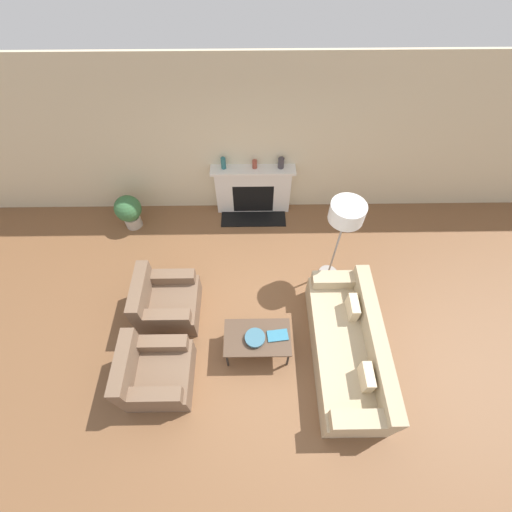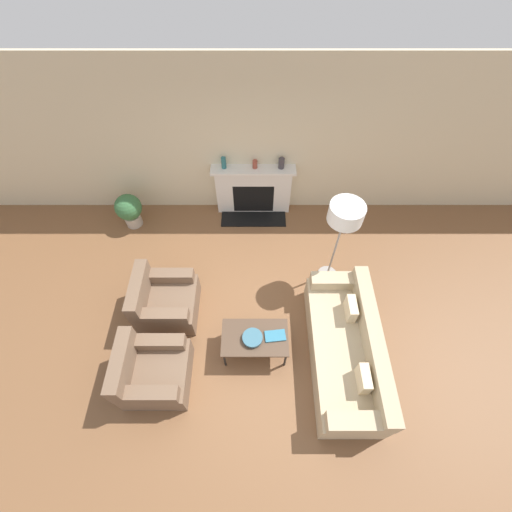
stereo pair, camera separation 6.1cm
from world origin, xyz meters
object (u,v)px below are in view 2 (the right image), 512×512
object	(u,v)px
armchair_near	(152,371)
potted_plant	(130,209)
fireplace	(255,191)
mantel_vase_center_left	(256,164)
floor_lamp	(346,218)
couch	(347,350)
bowl	(253,338)
mantel_vase_left	(225,163)
coffee_table	(256,338)
armchair_far	(165,301)
mantel_vase_center_right	(283,163)
book	(276,336)

from	to	relation	value
armchair_near	potted_plant	distance (m)	3.07
fireplace	mantel_vase_center_left	world-z (taller)	mantel_vase_center_left
fireplace	floor_lamp	xyz separation A→B (m)	(1.28, -1.55, 0.96)
couch	bowl	xyz separation A→B (m)	(-1.32, 0.09, 0.18)
mantel_vase_left	mantel_vase_center_left	bearing A→B (deg)	-0.00
floor_lamp	bowl	bearing A→B (deg)	-133.46
coffee_table	potted_plant	bearing A→B (deg)	132.90
fireplace	floor_lamp	world-z (taller)	floor_lamp
fireplace	armchair_far	bearing A→B (deg)	-121.32
fireplace	mantel_vase_left	xyz separation A→B (m)	(-0.51, 0.02, 0.63)
mantel_vase_center_right	fireplace	bearing A→B (deg)	-178.19
floor_lamp	mantel_vase_center_right	xyz separation A→B (m)	(-0.79, 1.57, -0.34)
book	coffee_table	bearing A→B (deg)	176.54
couch	armchair_near	bearing A→B (deg)	-83.24
fireplace	mantel_vase_center_right	xyz separation A→B (m)	(0.49, 0.02, 0.62)
bowl	mantel_vase_left	bearing A→B (deg)	99.90
mantel_vase_center_right	potted_plant	world-z (taller)	mantel_vase_center_right
bowl	mantel_vase_center_left	xyz separation A→B (m)	(0.03, 2.92, 0.62)
couch	mantel_vase_left	bearing A→B (deg)	-148.64
bowl	potted_plant	bearing A→B (deg)	132.15
fireplace	mantel_vase_center_right	distance (m)	0.79
floor_lamp	mantel_vase_center_left	distance (m)	2.04
mantel_vase_center_right	potted_plant	size ratio (longest dim) A/B	0.28
armchair_far	mantel_vase_left	size ratio (longest dim) A/B	4.18
book	mantel_vase_center_right	world-z (taller)	mantel_vase_center_right
bowl	mantel_vase_center_left	bearing A→B (deg)	89.40
couch	armchair_near	xyz separation A→B (m)	(-2.68, -0.32, 0.00)
book	potted_plant	bearing A→B (deg)	130.13
armchair_near	floor_lamp	size ratio (longest dim) A/B	0.52
armchair_near	book	distance (m)	1.74
coffee_table	bowl	size ratio (longest dim) A/B	3.32
fireplace	armchair_near	world-z (taller)	fireplace
armchair_far	book	bearing A→B (deg)	-110.26
fireplace	coffee_table	bearing A→B (deg)	-89.34
bowl	fireplace	bearing A→B (deg)	89.98
bowl	potted_plant	distance (m)	3.40
coffee_table	mantel_vase_center_right	world-z (taller)	mantel_vase_center_right
coffee_table	mantel_vase_center_right	bearing A→B (deg)	81.06
fireplace	coffee_table	world-z (taller)	fireplace
fireplace	book	world-z (taller)	fireplace
armchair_far	mantel_vase_center_right	distance (m)	3.03
mantel_vase_center_left	mantel_vase_center_right	bearing A→B (deg)	0.00
floor_lamp	couch	bearing A→B (deg)	-88.14
couch	bowl	world-z (taller)	couch
potted_plant	bowl	bearing A→B (deg)	-47.85
coffee_table	mantel_vase_center_right	xyz separation A→B (m)	(0.45, 2.89, 0.72)
bowl	mantel_vase_center_left	world-z (taller)	mantel_vase_center_left
fireplace	mantel_vase_center_right	world-z (taller)	mantel_vase_center_right
book	potted_plant	size ratio (longest dim) A/B	0.44
mantel_vase_left	coffee_table	bearing A→B (deg)	-79.35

